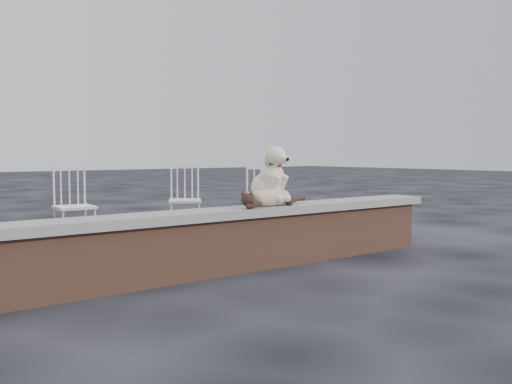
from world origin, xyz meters
TOP-DOWN VIEW (x-y plane):
  - ground at (0.00, 0.00)m, footprint 60.00×60.00m
  - brick_wall at (0.00, 0.00)m, footprint 6.00×0.30m
  - capstone at (0.00, 0.00)m, footprint 6.20×0.40m
  - dog at (1.05, 0.10)m, footprint 0.43×0.54m
  - cat at (0.97, -0.05)m, footprint 1.10×0.38m
  - chair_d at (1.42, 2.28)m, footprint 0.76×0.76m
  - chair_b at (-0.06, 2.29)m, footprint 0.59×0.59m
  - chair_c at (1.62, 0.90)m, footprint 0.77×0.77m

SIDE VIEW (x-z plane):
  - ground at x=0.00m, z-range 0.00..0.00m
  - brick_wall at x=0.00m, z-range 0.00..0.50m
  - chair_d at x=1.42m, z-range 0.00..0.94m
  - chair_b at x=-0.06m, z-range 0.00..0.94m
  - chair_c at x=1.62m, z-range 0.00..0.94m
  - capstone at x=0.00m, z-range 0.50..0.58m
  - cat at x=0.97m, z-range 0.58..0.76m
  - dog at x=1.05m, z-range 0.58..1.16m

